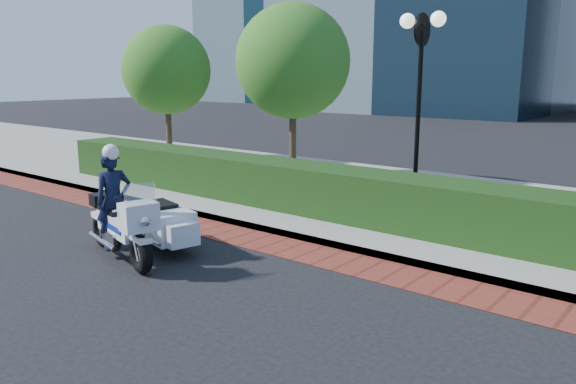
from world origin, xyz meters
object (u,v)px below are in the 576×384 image
Objects in this scene: tree_b at (293,62)px; lamppost at (420,80)px; tree_a at (166,70)px; police_motorcycle at (136,217)px.

lamppost is at bearing -16.11° from tree_b.
tree_b reaches higher than tree_a.
lamppost is 6.54m from police_motorcycle.
tree_a is 10.54m from police_motorcycle.
tree_b is 7.71m from police_motorcycle.
police_motorcycle is at bearing -113.71° from lamppost.
tree_a is 5.50m from tree_b.
tree_b is at bearing 120.55° from police_motorcycle.
tree_a is at bearing 180.00° from tree_b.
tree_b is (-4.50, 1.30, 0.48)m from lamppost.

